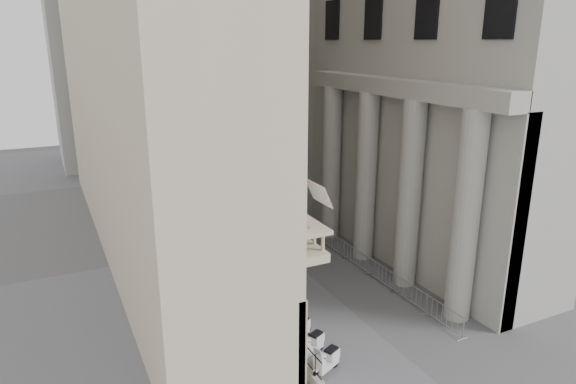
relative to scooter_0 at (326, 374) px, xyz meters
The scene contains 36 objects.
far_building 45.79m from the scooter_0, 85.27° to the left, with size 22.00×10.00×30.00m, color #A29F99.
iron_fence 13.14m from the scooter_0, 93.20° to the left, with size 0.30×28.00×1.40m, color black, non-canonical shape.
blue_awning 22.48m from the scooter_0, 69.92° to the left, with size 1.60×3.00×3.00m, color navy, non-canonical shape.
flag 0.45m from the scooter_0, 164.80° to the left, with size 1.00×1.40×8.20m, color #9E0C11, non-canonical shape.
scooter_0 is the anchor object (origin of this frame).
scooter_1 1.25m from the scooter_0, 90.00° to the left, with size 0.56×1.40×1.50m, color white, non-canonical shape.
scooter_2 2.50m from the scooter_0, 90.00° to the left, with size 0.56×1.40×1.50m, color white, non-canonical shape.
scooter_3 3.76m from the scooter_0, 90.00° to the left, with size 0.56×1.40×1.50m, color white, non-canonical shape.
scooter_4 5.01m from the scooter_0, 90.00° to the left, with size 0.56×1.40×1.50m, color white, non-canonical shape.
scooter_5 6.26m from the scooter_0, 90.00° to the left, with size 0.56×1.40×1.50m, color white, non-canonical shape.
scooter_6 7.51m from the scooter_0, 90.00° to the left, with size 0.56×1.40×1.50m, color white, non-canonical shape.
scooter_7 8.77m from the scooter_0, 90.00° to the left, with size 0.56×1.40×1.50m, color white, non-canonical shape.
scooter_8 10.02m from the scooter_0, 90.00° to the left, with size 0.56×1.40×1.50m, color white, non-canonical shape.
scooter_9 11.27m from the scooter_0, 90.00° to the left, with size 0.56×1.40×1.50m, color white, non-canonical shape.
scooter_10 12.52m from the scooter_0, 90.00° to the left, with size 0.56×1.40×1.50m, color white, non-canonical shape.
scooter_11 13.78m from the scooter_0, 90.00° to the left, with size 0.56×1.40×1.50m, color white, non-canonical shape.
scooter_12 15.03m from the scooter_0, 90.00° to the left, with size 0.56×1.40×1.50m, color white, non-canonical shape.
scooter_13 16.28m from the scooter_0, 90.00° to the left, with size 0.56×1.40×1.50m, color white, non-canonical shape.
scooter_14 17.53m from the scooter_0, 90.00° to the left, with size 0.56×1.40×1.50m, color white, non-canonical shape.
scooter_15 18.79m from the scooter_0, 90.00° to the left, with size 0.56×1.40×1.50m, color white, non-canonical shape.
barrier_0 6.68m from the scooter_0, ahead, with size 0.60×2.40×1.10m, color #A3A6AB, non-canonical shape.
barrier_1 7.37m from the scooter_0, 25.53° to the left, with size 0.60×2.40×1.10m, color #A3A6AB, non-canonical shape.
barrier_2 8.74m from the scooter_0, 40.49° to the left, with size 0.60×2.40×1.10m, color #A3A6AB, non-canonical shape.
barrier_3 10.54m from the scooter_0, 50.88° to the left, with size 0.60×2.40×1.10m, color #A3A6AB, non-canonical shape.
barrier_4 12.58m from the scooter_0, 58.09° to the left, with size 0.60×2.40×1.10m, color #A3A6AB, non-canonical shape.
barrier_5 14.76m from the scooter_0, 63.22° to the left, with size 0.60×2.40×1.10m, color #A3A6AB, non-canonical shape.
barrier_6 17.03m from the scooter_0, 67.02° to the left, with size 0.60×2.40×1.10m, color #A3A6AB, non-canonical shape.
barrier_7 19.35m from the scooter_0, 69.91° to the left, with size 0.60×2.40×1.10m, color #A3A6AB, non-canonical shape.
barrier_8 21.72m from the scooter_0, 72.17° to the left, with size 0.60×2.40×1.10m, color #A3A6AB, non-canonical shape.
barrier_9 24.11m from the scooter_0, 73.99° to the left, with size 0.60×2.40×1.10m, color #A3A6AB, non-canonical shape.
security_tent 17.14m from the scooter_0, 88.49° to the left, with size 4.13×4.13×3.36m.
street_lamp 18.47m from the scooter_0, 85.62° to the left, with size 2.56×0.81×8.00m.
info_kiosk 19.19m from the scooter_0, 88.82° to the left, with size 0.41×0.98×2.01m.
pedestrian_a 22.07m from the scooter_0, 82.55° to the left, with size 0.61×0.40×1.67m, color #0D1034.
pedestrian_b 25.87m from the scooter_0, 76.23° to the left, with size 0.95×0.74×1.95m, color black.
pedestrian_c 27.67m from the scooter_0, 84.72° to the left, with size 0.87×0.57×1.78m, color black.
Camera 1 is at (-12.59, -10.24, 12.76)m, focal length 32.00 mm.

